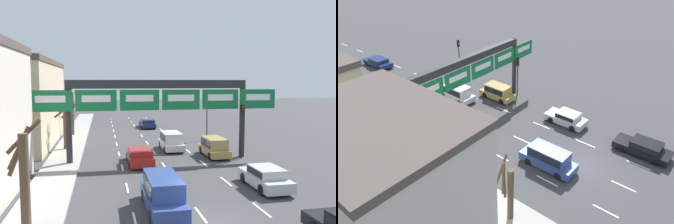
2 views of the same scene
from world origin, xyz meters
TOP-DOWN VIEW (x-y plane):
  - ground_plane at (0.00, 0.00)m, footprint 220.00×220.00m
  - lane_dashes at (-0.00, 13.50)m, footprint 6.72×67.00m
  - sign_gantry at (-0.00, 12.69)m, footprint 20.59×0.70m
  - building_far at (-14.93, 23.09)m, footprint 10.47×17.76m
  - suv_gold at (5.02, 13.31)m, footprint 1.80×4.20m
  - car_navy at (1.69, 32.99)m, footprint 1.97×4.86m
  - car_silver at (5.19, 4.20)m, footprint 1.87×4.19m
  - car_red at (-1.85, 11.81)m, footprint 1.93×4.57m
  - suv_white at (1.82, 16.76)m, footprint 1.91×4.27m
  - suv_blue at (-1.77, 1.92)m, footprint 1.80×4.88m
  - traffic_light_near_gantry at (7.06, 11.98)m, footprint 0.30×0.35m
  - traffic_light_mid_block at (7.08, 21.72)m, footprint 0.30×0.35m
  - tree_bare_closest at (-8.22, 18.89)m, footprint 2.34×2.00m
  - tree_bare_second at (-8.42, 27.60)m, footprint 1.57×1.47m
  - tree_bare_third at (-8.22, 1.01)m, footprint 1.58×1.15m

SIDE VIEW (x-z plane):
  - ground_plane at x=0.00m, z-range 0.00..0.00m
  - lane_dashes at x=0.00m, z-range 0.00..0.01m
  - car_navy at x=1.69m, z-range 0.06..1.29m
  - car_red at x=-1.85m, z-range 0.06..1.34m
  - car_silver at x=5.19m, z-range 0.05..1.43m
  - suv_gold at x=5.02m, z-range 0.09..1.78m
  - suv_white at x=1.82m, z-range 0.10..1.85m
  - suv_blue at x=-1.77m, z-range 0.10..1.95m
  - tree_bare_third at x=-8.22m, z-range 0.19..5.00m
  - tree_bare_closest at x=-8.22m, z-range 0.30..5.06m
  - tree_bare_second at x=-8.42m, z-range 0.37..6.05m
  - traffic_light_near_gantry at x=7.06m, z-range 1.01..5.71m
  - traffic_light_mid_block at x=7.08m, z-range 1.03..5.86m
  - building_far at x=-14.93m, z-range 0.01..8.99m
  - sign_gantry at x=0.00m, z-range 1.95..8.76m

